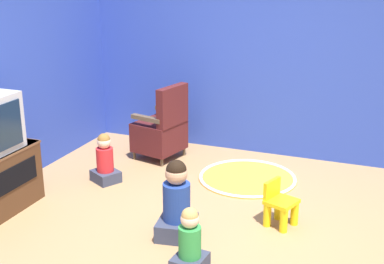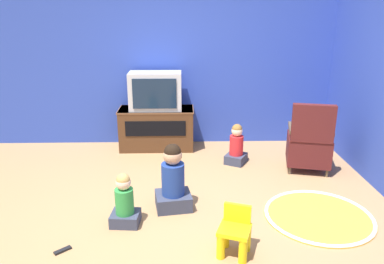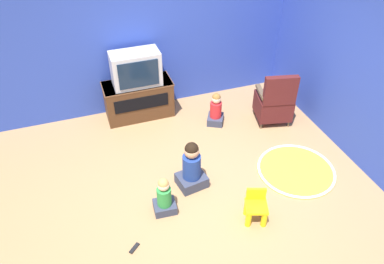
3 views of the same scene
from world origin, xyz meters
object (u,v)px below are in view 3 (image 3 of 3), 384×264
object	(u,v)px
tv_cabinet	(139,99)
remote_control	(134,248)
black_armchair	(274,103)
child_watching_center	(164,197)
television	(136,69)
child_watching_left	(216,110)
child_watching_right	(192,168)
yellow_kid_chair	(256,208)

from	to	relation	value
tv_cabinet	remote_control	xyz separation A→B (m)	(-0.66, -2.58, -0.31)
remote_control	black_armchair	bearing A→B (deg)	-9.13
child_watching_center	television	bearing A→B (deg)	89.99
black_armchair	child_watching_left	distance (m)	0.95
child_watching_right	remote_control	bearing A→B (deg)	-151.00
tv_cabinet	remote_control	bearing A→B (deg)	-104.39
tv_cabinet	television	distance (m)	0.57
black_armchair	child_watching_center	bearing A→B (deg)	42.43
yellow_kid_chair	child_watching_center	distance (m)	1.12
remote_control	yellow_kid_chair	bearing A→B (deg)	-43.28
tv_cabinet	child_watching_left	bearing A→B (deg)	-29.23
tv_cabinet	remote_control	world-z (taller)	tv_cabinet
television	black_armchair	size ratio (longest dim) A/B	0.81
tv_cabinet	child_watching_left	distance (m)	1.29
child_watching_right	remote_control	size ratio (longest dim) A/B	5.07
child_watching_left	child_watching_center	distance (m)	2.00
black_armchair	remote_control	size ratio (longest dim) A/B	6.55
yellow_kid_chair	child_watching_left	size ratio (longest dim) A/B	0.76
television	child_watching_right	world-z (taller)	television
black_armchair	child_watching_center	world-z (taller)	black_armchair
yellow_kid_chair	child_watching_right	xyz separation A→B (m)	(-0.54, 0.80, 0.12)
yellow_kid_chair	child_watching_left	distance (m)	2.03
yellow_kid_chair	child_watching_right	distance (m)	0.97
black_armchair	child_watching_left	world-z (taller)	black_armchair
television	yellow_kid_chair	size ratio (longest dim) A/B	1.79
black_armchair	child_watching_right	world-z (taller)	black_armchair
child_watching_center	child_watching_right	bearing A→B (deg)	38.43
tv_cabinet	black_armchair	distance (m)	2.22
child_watching_left	child_watching_right	bearing A→B (deg)	173.85
tv_cabinet	yellow_kid_chair	world-z (taller)	tv_cabinet
yellow_kid_chair	child_watching_left	xyz separation A→B (m)	(0.29, 2.01, 0.05)
television	child_watching_left	world-z (taller)	television
tv_cabinet	black_armchair	bearing A→B (deg)	-23.94
black_armchair	child_watching_right	distance (m)	1.98
television	child_watching_right	xyz separation A→B (m)	(0.29, -1.81, -0.58)
black_armchair	yellow_kid_chair	xyz separation A→B (m)	(-1.19, -1.74, -0.18)
television	yellow_kid_chair	bearing A→B (deg)	-72.33
child_watching_center	child_watching_right	size ratio (longest dim) A/B	0.75
child_watching_right	yellow_kid_chair	bearing A→B (deg)	-64.80
tv_cabinet	child_watching_left	xyz separation A→B (m)	(1.12, -0.63, -0.08)
yellow_kid_chair	television	bearing A→B (deg)	127.07
tv_cabinet	yellow_kid_chair	distance (m)	2.77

